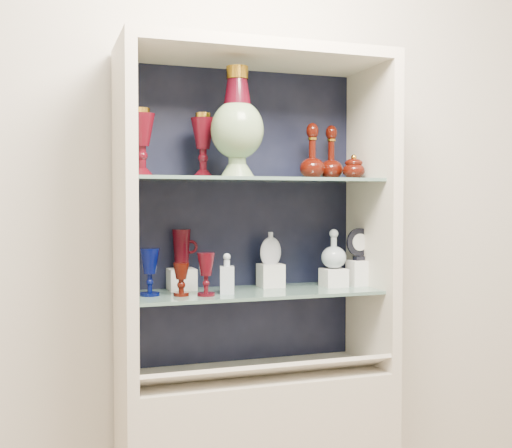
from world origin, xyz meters
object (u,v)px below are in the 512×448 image
object	(u,v)px
ruby_decanter_a	(331,149)
flat_flask	(271,247)
ruby_goblet_tall	(206,274)
ruby_goblet_small	(181,279)
ruby_pitcher	(181,249)
cameo_medallion	(359,244)
lidded_bowl	(354,167)
clear_round_decanter	(334,250)
pedestal_lamp_right	(203,145)
cobalt_goblet	(150,272)
pedestal_lamp_left	(142,142)
enamel_urn	(237,122)
ruby_decanter_b	(312,149)
clear_square_bottle	(227,274)

from	to	relation	value
ruby_decanter_a	flat_flask	xyz separation A→B (m)	(-0.25, 0.01, -0.39)
ruby_goblet_tall	ruby_goblet_small	size ratio (longest dim) A/B	1.31
ruby_pitcher	cameo_medallion	size ratio (longest dim) A/B	1.12
lidded_bowl	clear_round_decanter	bearing A→B (deg)	164.08
pedestal_lamp_right	ruby_decanter_a	bearing A→B (deg)	4.60
pedestal_lamp_right	ruby_goblet_small	xyz separation A→B (m)	(-0.10, -0.07, -0.48)
ruby_goblet_small	ruby_pitcher	size ratio (longest dim) A/B	0.78
cobalt_goblet	ruby_decanter_a	bearing A→B (deg)	5.54
pedestal_lamp_left	ruby_pitcher	world-z (taller)	pedestal_lamp_left
ruby_goblet_tall	flat_flask	world-z (taller)	flat_flask
ruby_decanter_a	clear_round_decanter	xyz separation A→B (m)	(-0.01, -0.05, -0.40)
flat_flask	clear_round_decanter	size ratio (longest dim) A/B	0.87
enamel_urn	lidded_bowl	size ratio (longest dim) A/B	3.94
enamel_urn	clear_round_decanter	bearing A→B (deg)	12.93
ruby_goblet_small	pedestal_lamp_right	bearing A→B (deg)	34.86
flat_flask	cameo_medallion	bearing A→B (deg)	-21.27
ruby_goblet_tall	ruby_decanter_b	bearing A→B (deg)	12.98
ruby_pitcher	clear_round_decanter	distance (m)	0.59
enamel_urn	cameo_medallion	xyz separation A→B (m)	(0.53, 0.09, -0.45)
ruby_goblet_small	cobalt_goblet	bearing A→B (deg)	159.23
ruby_decanter_b	enamel_urn	bearing A→B (deg)	-161.09
lidded_bowl	ruby_goblet_small	size ratio (longest dim) A/B	0.85
cameo_medallion	clear_round_decanter	bearing A→B (deg)	170.68
lidded_bowl	ruby_goblet_small	distance (m)	0.81
enamel_urn	ruby_goblet_small	world-z (taller)	enamel_urn
ruby_decanter_a	clear_round_decanter	bearing A→B (deg)	-102.89
clear_round_decanter	cameo_medallion	xyz separation A→B (m)	(0.11, -0.01, 0.02)
pedestal_lamp_left	ruby_pitcher	xyz separation A→B (m)	(0.17, 0.15, -0.38)
ruby_decanter_b	cameo_medallion	bearing A→B (deg)	-8.12
pedestal_lamp_left	pedestal_lamp_right	size ratio (longest dim) A/B	0.99
pedestal_lamp_left	ruby_decanter_b	distance (m)	0.67
ruby_pitcher	clear_square_bottle	distance (m)	0.22
ruby_goblet_tall	ruby_pitcher	distance (m)	0.20
ruby_decanter_a	ruby_goblet_tall	world-z (taller)	ruby_decanter_a
flat_flask	ruby_pitcher	bearing A→B (deg)	164.83
pedestal_lamp_right	clear_round_decanter	xyz separation A→B (m)	(0.52, -0.01, -0.39)
ruby_goblet_tall	ruby_pitcher	bearing A→B (deg)	105.25
lidded_bowl	clear_round_decanter	xyz separation A→B (m)	(-0.07, 0.02, -0.33)
ruby_decanter_a	clear_round_decanter	size ratio (longest dim) A/B	1.65
cobalt_goblet	ruby_goblet_small	world-z (taller)	cobalt_goblet
pedestal_lamp_right	ruby_pitcher	size ratio (longest dim) A/B	1.59
cobalt_goblet	ruby_goblet_tall	distance (m)	0.20
enamel_urn	ruby_goblet_small	xyz separation A→B (m)	(-0.20, 0.04, -0.56)
enamel_urn	ruby_pitcher	world-z (taller)	enamel_urn
ruby_pitcher	flat_flask	bearing A→B (deg)	9.26
ruby_decanter_a	cobalt_goblet	world-z (taller)	ruby_decanter_a
ruby_decanter_b	clear_round_decanter	xyz separation A→B (m)	(0.08, -0.02, -0.39)
cobalt_goblet	ruby_decanter_b	bearing A→B (deg)	3.45
cobalt_goblet	pedestal_lamp_right	bearing A→B (deg)	7.99
ruby_decanter_a	cameo_medallion	world-z (taller)	ruby_decanter_a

